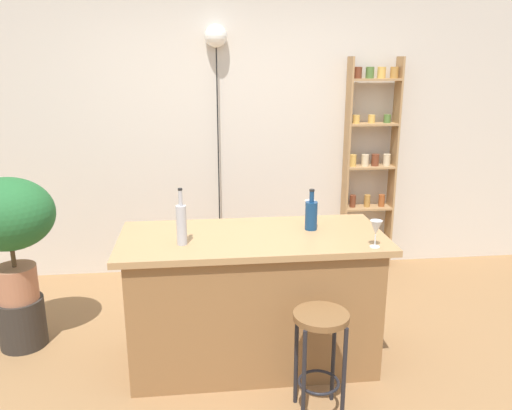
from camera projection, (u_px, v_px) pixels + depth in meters
ground at (258, 385)px, 3.19m from camera, size 12.00×12.00×0.00m
back_wall at (233, 122)px, 4.67m from camera, size 6.40×0.10×2.80m
kitchen_counter at (253, 298)px, 3.35m from camera, size 1.67×0.75×0.88m
bar_stool at (320, 341)px, 2.81m from camera, size 0.31×0.31×0.63m
spice_shelf at (370, 162)px, 4.76m from camera, size 0.47×0.17×1.97m
plant_stool at (22, 322)px, 3.60m from camera, size 0.32×0.32×0.35m
potted_plant at (8, 221)px, 3.39m from camera, size 0.61×0.55×0.86m
bottle_spirits_clear at (181, 223)px, 3.04m from camera, size 0.06×0.06×0.35m
bottle_soda_blue at (311, 214)px, 3.32m from camera, size 0.08×0.08×0.27m
wine_glass_left at (376, 228)px, 3.00m from camera, size 0.07×0.07×0.16m
wine_glass_center at (310, 207)px, 3.42m from camera, size 0.07×0.07×0.16m
pendant_globe_light at (216, 41)px, 4.36m from camera, size 0.19×0.19×2.24m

